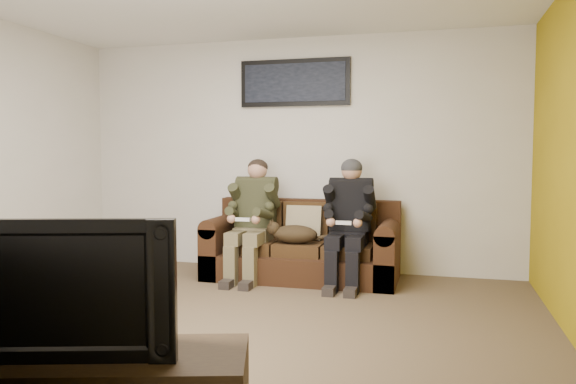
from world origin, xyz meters
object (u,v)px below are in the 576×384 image
(sofa, at_px, (303,249))
(television, at_px, (58,286))
(person_left, at_px, (253,213))
(person_right, at_px, (349,215))
(framed_poster, at_px, (295,83))
(cat, at_px, (293,234))

(sofa, xyz_separation_m, television, (-0.12, -3.77, 0.47))
(person_left, height_order, person_right, person_right)
(sofa, distance_m, framed_poster, 1.85)
(person_right, relative_size, television, 1.26)
(person_left, distance_m, television, 3.63)
(framed_poster, distance_m, television, 4.37)
(sofa, xyz_separation_m, person_left, (-0.51, -0.16, 0.39))
(person_right, xyz_separation_m, cat, (-0.56, -0.07, -0.20))
(framed_poster, bearing_deg, person_left, -118.84)
(sofa, xyz_separation_m, person_right, (0.51, -0.16, 0.39))
(cat, bearing_deg, television, -91.16)
(person_left, xyz_separation_m, framed_poster, (0.31, 0.56, 1.41))
(cat, relative_size, framed_poster, 0.53)
(sofa, height_order, person_right, person_right)
(cat, distance_m, television, 3.55)
(person_left, relative_size, person_right, 0.99)
(cat, height_order, television, television)
(person_right, relative_size, cat, 1.91)
(sofa, height_order, person_left, person_left)
(person_left, bearing_deg, television, -83.91)
(cat, bearing_deg, person_right, 6.98)
(person_left, bearing_deg, framed_poster, 61.16)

